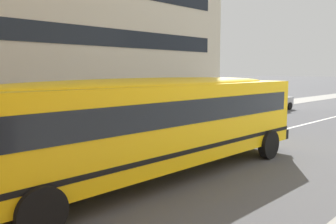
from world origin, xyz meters
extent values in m
plane|color=#4C4C4F|center=(0.00, 0.00, 0.00)|extent=(400.00, 400.00, 0.00)
cube|color=silver|center=(0.00, 0.00, 0.00)|extent=(110.00, 0.16, 0.01)
cube|color=yellow|center=(3.17, -1.29, 1.61)|extent=(11.10, 2.55, 2.22)
cube|color=black|center=(8.80, -1.27, 0.69)|extent=(0.21, 2.52, 0.36)
cube|color=black|center=(3.17, -1.29, 2.01)|extent=(10.43, 2.59, 0.65)
cube|color=black|center=(3.17, -1.29, 0.96)|extent=(11.12, 2.58, 0.12)
ellipsoid|color=yellow|center=(3.17, -1.29, 2.72)|extent=(10.65, 2.35, 0.36)
cylinder|color=red|center=(-0.38, 0.15, 1.50)|extent=(0.44, 0.44, 0.03)
cylinder|color=black|center=(-1.04, -2.56, 0.50)|extent=(1.01, 0.29, 1.01)
cylinder|color=black|center=(7.39, -2.53, 0.50)|extent=(1.01, 0.29, 1.01)
cylinder|color=black|center=(7.39, -0.01, 0.50)|extent=(1.01, 0.29, 1.01)
cube|color=#B7BABF|center=(21.74, 5.12, 0.65)|extent=(3.95, 1.83, 0.70)
cube|color=black|center=(21.59, 5.13, 1.32)|extent=(2.25, 1.63, 0.64)
cylinder|color=black|center=(23.06, 5.93, 0.30)|extent=(0.61, 0.20, 0.60)
cylinder|color=black|center=(23.01, 4.23, 0.30)|extent=(0.61, 0.20, 0.60)
cylinder|color=black|center=(20.47, 6.01, 0.30)|extent=(0.61, 0.20, 0.60)
cylinder|color=black|center=(20.41, 4.31, 0.30)|extent=(0.61, 0.20, 0.60)
cube|color=black|center=(15.33, 4.74, 0.65)|extent=(3.99, 1.91, 0.70)
cube|color=black|center=(15.18, 4.73, 1.32)|extent=(2.28, 1.68, 0.64)
cylinder|color=black|center=(16.59, 5.66, 0.30)|extent=(0.61, 0.21, 0.60)
cylinder|color=black|center=(16.68, 3.96, 0.30)|extent=(0.61, 0.21, 0.60)
cylinder|color=black|center=(13.99, 5.52, 0.30)|extent=(0.61, 0.21, 0.60)
cylinder|color=black|center=(14.08, 3.82, 0.30)|extent=(0.61, 0.21, 0.60)
cube|color=black|center=(9.33, 9.07, 1.92)|extent=(18.17, 0.04, 1.10)
cube|color=black|center=(9.33, 9.07, 5.12)|extent=(18.17, 0.04, 1.10)
camera|label=1|loc=(-3.77, -8.59, 3.09)|focal=37.43mm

